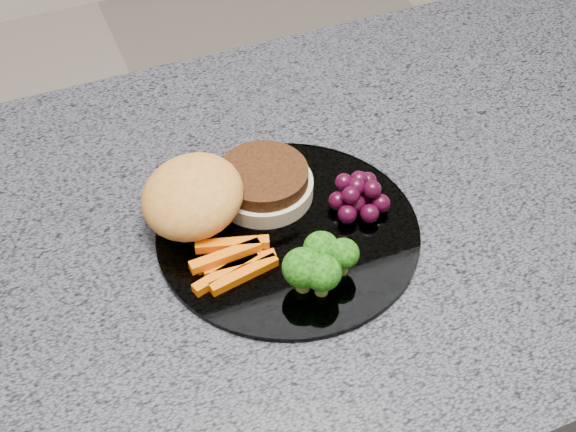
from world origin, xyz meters
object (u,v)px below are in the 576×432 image
Objects in this scene: island_cabinet at (357,418)px; plate at (288,232)px; burger at (219,195)px; grape_bunch at (359,195)px.

plate is (-0.12, -0.02, 0.47)m from island_cabinet.
plate is 1.30× the size of burger.
burger is (-0.17, 0.03, 0.50)m from island_cabinet.
grape_bunch is (0.13, -0.05, -0.01)m from burger.
grape_bunch is at bearing -32.48° from burger.
burger reaches higher than island_cabinet.
burger is at bearing 161.04° from grape_bunch.
grape_bunch reaches higher than island_cabinet.
island_cabinet is 19.45× the size of grape_bunch.
burger is (-0.05, 0.05, 0.03)m from plate.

